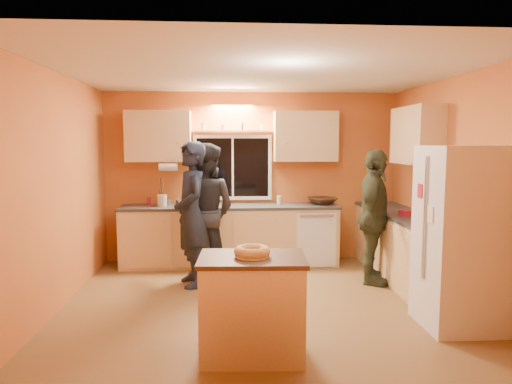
{
  "coord_description": "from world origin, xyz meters",
  "views": [
    {
      "loc": [
        -0.42,
        -5.05,
        1.82
      ],
      "look_at": [
        -0.05,
        0.4,
        1.24
      ],
      "focal_mm": 32.0,
      "sensor_mm": 36.0,
      "label": 1
    }
  ],
  "objects": [
    {
      "name": "ground",
      "position": [
        0.0,
        0.0,
        0.0
      ],
      "size": [
        4.5,
        4.5,
        0.0
      ],
      "primitive_type": "plane",
      "color": "brown",
      "rests_on": "ground"
    },
    {
      "name": "room_shell",
      "position": [
        0.12,
        0.41,
        1.62
      ],
      "size": [
        4.54,
        4.04,
        2.61
      ],
      "color": "#B4542E",
      "rests_on": "ground"
    },
    {
      "name": "back_counter",
      "position": [
        0.01,
        1.7,
        0.45
      ],
      "size": [
        4.23,
        0.62,
        0.9
      ],
      "color": "tan",
      "rests_on": "ground"
    },
    {
      "name": "right_counter",
      "position": [
        1.95,
        0.5,
        0.45
      ],
      "size": [
        0.62,
        1.84,
        0.9
      ],
      "color": "tan",
      "rests_on": "ground"
    },
    {
      "name": "refrigerator",
      "position": [
        1.89,
        -0.8,
        0.9
      ],
      "size": [
        0.72,
        0.7,
        1.8
      ],
      "primitive_type": "cube",
      "color": "silver",
      "rests_on": "ground"
    },
    {
      "name": "island",
      "position": [
        -0.2,
        -1.29,
        0.44
      ],
      "size": [
        0.93,
        0.66,
        0.87
      ],
      "rotation": [
        0.0,
        0.0,
        -0.05
      ],
      "color": "tan",
      "rests_on": "ground"
    },
    {
      "name": "bundt_pastry",
      "position": [
        -0.2,
        -1.29,
        0.92
      ],
      "size": [
        0.31,
        0.31,
        0.09
      ],
      "primitive_type": "torus",
      "color": "#D9B459",
      "rests_on": "island"
    },
    {
      "name": "person_left",
      "position": [
        -0.85,
        0.72,
        0.92
      ],
      "size": [
        0.61,
        0.77,
        1.85
      ],
      "primitive_type": "imported",
      "rotation": [
        0.0,
        0.0,
        -1.28
      ],
      "color": "black",
      "rests_on": "ground"
    },
    {
      "name": "person_center",
      "position": [
        -0.7,
        1.07,
        0.91
      ],
      "size": [
        1.08,
        0.97,
        1.82
      ],
      "primitive_type": "imported",
      "rotation": [
        0.0,
        0.0,
        2.77
      ],
      "color": "black",
      "rests_on": "ground"
    },
    {
      "name": "person_right",
      "position": [
        1.5,
        0.65,
        0.88
      ],
      "size": [
        0.83,
        1.11,
        1.75
      ],
      "primitive_type": "imported",
      "rotation": [
        0.0,
        0.0,
        1.12
      ],
      "color": "#353B25",
      "rests_on": "ground"
    },
    {
      "name": "mixing_bowl",
      "position": [
        1.06,
        1.75,
        0.95
      ],
      "size": [
        0.54,
        0.54,
        0.1
      ],
      "primitive_type": "imported",
      "rotation": [
        0.0,
        0.0,
        0.43
      ],
      "color": "#321C10",
      "rests_on": "back_counter"
    },
    {
      "name": "utensil_crock",
      "position": [
        -1.34,
        1.67,
        0.99
      ],
      "size": [
        0.14,
        0.14,
        0.17
      ],
      "primitive_type": "cylinder",
      "color": "beige",
      "rests_on": "back_counter"
    },
    {
      "name": "potted_plant",
      "position": [
        1.97,
        -0.05,
        1.07
      ],
      "size": [
        0.31,
        0.28,
        0.33
      ],
      "primitive_type": "imported",
      "rotation": [
        0.0,
        0.0,
        0.06
      ],
      "color": "gray",
      "rests_on": "right_counter"
    },
    {
      "name": "red_box",
      "position": [
        1.9,
        0.57,
        0.94
      ],
      "size": [
        0.18,
        0.15,
        0.07
      ],
      "primitive_type": "cube",
      "rotation": [
        0.0,
        0.0,
        0.19
      ],
      "color": "#AC1A29",
      "rests_on": "right_counter"
    }
  ]
}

